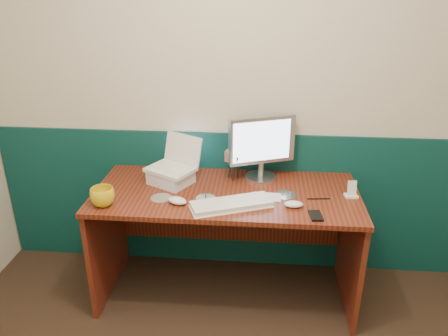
# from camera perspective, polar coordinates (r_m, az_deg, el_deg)

# --- Properties ---
(back_wall) EXTENTS (3.50, 0.04, 2.50)m
(back_wall) POSITION_cam_1_polar(r_m,az_deg,el_deg) (2.81, 3.40, 9.37)
(back_wall) COLOR beige
(back_wall) RESTS_ON ground
(wainscot) EXTENTS (3.48, 0.02, 1.00)m
(wainscot) POSITION_cam_1_polar(r_m,az_deg,el_deg) (3.07, 3.07, -4.40)
(wainscot) COLOR #072E30
(wainscot) RESTS_ON ground
(desk) EXTENTS (1.60, 0.70, 0.75)m
(desk) POSITION_cam_1_polar(r_m,az_deg,el_deg) (2.83, 0.27, -9.91)
(desk) COLOR #3D1A0B
(desk) RESTS_ON ground
(laptop_riser) EXTENTS (0.31, 0.29, 0.08)m
(laptop_riser) POSITION_cam_1_polar(r_m,az_deg,el_deg) (2.76, -6.95, -1.19)
(laptop_riser) COLOR silver
(laptop_riser) RESTS_ON desk
(laptop) EXTENTS (0.34, 0.32, 0.23)m
(laptop) POSITION_cam_1_polar(r_m,az_deg,el_deg) (2.70, -7.11, 1.82)
(laptop) COLOR silver
(laptop) RESTS_ON laptop_riser
(monitor) EXTENTS (0.44, 0.27, 0.42)m
(monitor) POSITION_cam_1_polar(r_m,az_deg,el_deg) (2.75, 4.93, 2.65)
(monitor) COLOR #AAABAF
(monitor) RESTS_ON desk
(keyboard) EXTENTS (0.48, 0.31, 0.03)m
(keyboard) POSITION_cam_1_polar(r_m,az_deg,el_deg) (2.47, 0.95, -4.80)
(keyboard) COLOR silver
(keyboard) RESTS_ON desk
(mouse_right) EXTENTS (0.11, 0.07, 0.04)m
(mouse_right) POSITION_cam_1_polar(r_m,az_deg,el_deg) (2.49, 9.07, -4.69)
(mouse_right) COLOR silver
(mouse_right) RESTS_ON desk
(mouse_left) EXTENTS (0.14, 0.11, 0.04)m
(mouse_left) POSITION_cam_1_polar(r_m,az_deg,el_deg) (2.51, -6.14, -4.25)
(mouse_left) COLOR silver
(mouse_left) RESTS_ON desk
(mug) EXTENTS (0.16, 0.16, 0.11)m
(mug) POSITION_cam_1_polar(r_m,az_deg,el_deg) (2.56, -15.58, -3.64)
(mug) COLOR gold
(mug) RESTS_ON desk
(camcorder) EXTENTS (0.13, 0.16, 0.21)m
(camcorder) POSITION_cam_1_polar(r_m,az_deg,el_deg) (2.77, 1.16, 0.58)
(camcorder) COLOR #AFAFB4
(camcorder) RESTS_ON desk
(cd_spindle) EXTENTS (0.12, 0.12, 0.02)m
(cd_spindle) POSITION_cam_1_polar(r_m,az_deg,el_deg) (2.52, -2.38, -4.17)
(cd_spindle) COLOR silver
(cd_spindle) RESTS_ON desk
(cd_loose_a) EXTENTS (0.12, 0.12, 0.00)m
(cd_loose_a) POSITION_cam_1_polar(r_m,az_deg,el_deg) (2.60, -8.21, -3.88)
(cd_loose_a) COLOR silver
(cd_loose_a) RESTS_ON desk
(cd_loose_b) EXTENTS (0.13, 0.13, 0.00)m
(cd_loose_b) POSITION_cam_1_polar(r_m,az_deg,el_deg) (2.63, 8.03, -3.49)
(cd_loose_b) COLOR silver
(cd_loose_b) RESTS_ON desk
(pen) EXTENTS (0.13, 0.02, 0.01)m
(pen) POSITION_cam_1_polar(r_m,az_deg,el_deg) (2.61, 12.22, -3.95)
(pen) COLOR black
(pen) RESTS_ON desk
(papers) EXTENTS (0.17, 0.12, 0.00)m
(papers) POSITION_cam_1_polar(r_m,az_deg,el_deg) (2.59, 5.59, -3.78)
(papers) COLOR silver
(papers) RESTS_ON desk
(dock) EXTENTS (0.08, 0.07, 0.01)m
(dock) POSITION_cam_1_polar(r_m,az_deg,el_deg) (2.69, 16.25, -3.51)
(dock) COLOR white
(dock) RESTS_ON desk
(music_player) EXTENTS (0.05, 0.03, 0.09)m
(music_player) POSITION_cam_1_polar(r_m,az_deg,el_deg) (2.66, 16.37, -2.52)
(music_player) COLOR silver
(music_player) RESTS_ON dock
(pda) EXTENTS (0.07, 0.11, 0.01)m
(pda) POSITION_cam_1_polar(r_m,az_deg,el_deg) (2.42, 11.92, -6.12)
(pda) COLOR black
(pda) RESTS_ON desk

